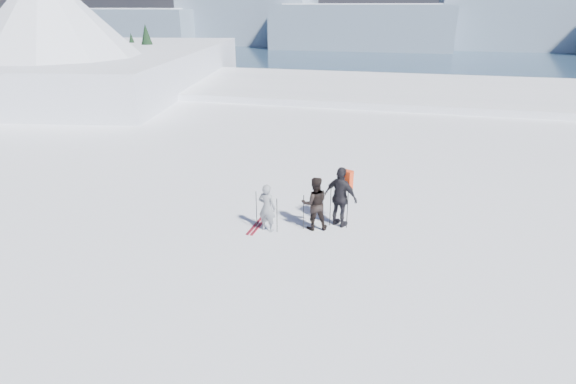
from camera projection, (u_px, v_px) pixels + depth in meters
name	position (u px, v px, depth m)	size (l,w,h in m)	color
lake_basin	(377.00, 164.00, 40.18)	(820.00, 820.00, 71.62)	white
far_mountain_range	(439.00, 23.00, 414.42)	(770.00, 110.00, 53.00)	slate
near_ridge	(106.00, 116.00, 44.40)	(31.37, 35.68, 25.62)	white
skier_grey	(267.00, 208.00, 13.98)	(0.57, 0.37, 1.55)	gray
skier_dark	(315.00, 203.00, 14.05)	(0.85, 0.66, 1.74)	black
skier_pack	(341.00, 197.00, 14.20)	(1.17, 0.49, 1.99)	black
backpack	(347.00, 156.00, 13.88)	(0.42, 0.24, 0.60)	#F43F16
ski_poles	(307.00, 211.00, 14.12)	(2.78, 0.89, 1.36)	black
skis_loose	(259.00, 223.00, 14.68)	(0.34, 1.70, 0.03)	black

